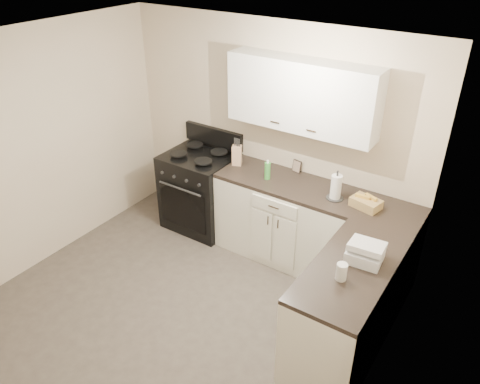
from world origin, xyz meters
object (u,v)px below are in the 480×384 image
Objects in this scene: stove at (201,192)px; wicker_basket at (366,203)px; paper_towel at (336,187)px; countertop_grill at (365,255)px; knife_block at (237,155)px.

wicker_basket is at bearing -0.19° from stove.
countertop_grill is (0.60, -0.77, -0.08)m from paper_towel.
wicker_basket is 0.99× the size of countertop_grill.
paper_towel reaches higher than knife_block.
knife_block is 0.82× the size of countertop_grill.
knife_block is at bearing 8.08° from stove.
knife_block is at bearing 176.00° from paper_towel.
knife_block is (0.49, 0.07, 0.59)m from stove.
stove is 0.77m from knife_block.
paper_towel is (1.22, -0.09, 0.01)m from knife_block.
stove is 1.81m from paper_towel.
wicker_basket is at bearing -27.51° from knife_block.
paper_towel is at bearing -28.67° from knife_block.
countertop_grill reaches higher than stove.
knife_block reaches higher than stove.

